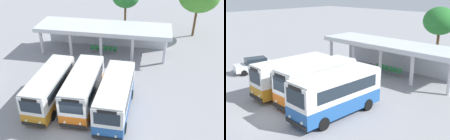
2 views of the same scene
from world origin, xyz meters
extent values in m
plane|color=#939399|center=(0.00, 0.00, 0.00)|extent=(180.00, 180.00, 0.00)
cylinder|color=black|center=(-2.13, 1.68, 0.45)|extent=(0.24, 0.91, 0.90)
cylinder|color=black|center=(-4.13, 1.73, 0.45)|extent=(0.24, 0.91, 0.90)
cylinder|color=black|center=(-2.01, 6.09, 0.45)|extent=(0.24, 0.91, 0.90)
cylinder|color=black|center=(-4.01, 6.14, 0.45)|extent=(0.24, 0.91, 0.90)
cube|color=orange|center=(-3.07, 3.91, 0.87)|extent=(2.29, 7.16, 0.97)
cube|color=silver|center=(-3.07, 3.91, 2.15)|extent=(2.29, 7.16, 1.59)
cube|color=silver|center=(-3.07, 3.91, 3.01)|extent=(2.22, 6.94, 0.12)
cube|color=black|center=(-3.16, 0.33, 0.52)|extent=(2.00, 0.15, 0.28)
cube|color=#1E2833|center=(-3.16, 0.37, 2.20)|extent=(1.73, 0.10, 1.04)
cube|color=black|center=(-3.16, 0.37, 2.83)|extent=(1.26, 0.08, 0.24)
cube|color=#1E2833|center=(-2.03, 3.98, 2.20)|extent=(0.19, 5.68, 0.88)
cube|color=#1E2833|center=(-4.11, 4.04, 2.20)|extent=(0.19, 5.68, 0.88)
sphere|color=#EAEACC|center=(-2.59, 0.32, 0.83)|extent=(0.20, 0.20, 0.20)
sphere|color=#EAEACC|center=(-3.74, 0.35, 0.83)|extent=(0.20, 0.20, 0.20)
cylinder|color=black|center=(0.96, 2.05, 0.45)|extent=(0.23, 0.90, 0.90)
cylinder|color=black|center=(-1.19, 2.03, 0.45)|extent=(0.23, 0.90, 0.90)
cylinder|color=black|center=(0.91, 6.39, 0.45)|extent=(0.23, 0.90, 0.90)
cylinder|color=black|center=(-1.24, 6.36, 0.45)|extent=(0.23, 0.90, 0.90)
cube|color=orange|center=(-0.14, 4.21, 0.89)|extent=(2.33, 7.02, 1.02)
cube|color=silver|center=(-0.14, 4.21, 2.24)|extent=(2.33, 7.02, 1.66)
cube|color=silver|center=(-0.14, 4.21, 3.13)|extent=(2.26, 6.81, 0.12)
cube|color=black|center=(-0.10, 0.68, 0.52)|extent=(2.14, 0.12, 0.28)
cube|color=#1E2833|center=(-0.10, 0.72, 2.29)|extent=(1.85, 0.07, 1.08)
cube|color=black|center=(-0.10, 0.72, 2.95)|extent=(1.35, 0.07, 0.24)
cube|color=#1E2833|center=(0.98, 4.32, 2.29)|extent=(0.10, 5.60, 0.92)
cube|color=#1E2833|center=(-1.25, 4.29, 2.29)|extent=(0.10, 5.60, 0.92)
sphere|color=#EAEACC|center=(0.52, 0.70, 0.83)|extent=(0.20, 0.20, 0.20)
sphere|color=#EAEACC|center=(-0.72, 0.68, 0.83)|extent=(0.20, 0.20, 0.20)
cylinder|color=black|center=(3.89, 1.27, 0.45)|extent=(0.23, 0.90, 0.90)
cylinder|color=black|center=(1.65, 1.29, 0.45)|extent=(0.23, 0.90, 0.90)
cylinder|color=black|center=(3.94, 5.74, 0.45)|extent=(0.23, 0.90, 0.90)
cylinder|color=black|center=(1.70, 5.76, 0.45)|extent=(0.23, 0.90, 0.90)
cube|color=#23569E|center=(2.80, 3.52, 0.92)|extent=(2.42, 7.23, 1.07)
cube|color=silver|center=(2.80, 3.52, 2.26)|extent=(2.42, 7.23, 1.61)
cube|color=silver|center=(2.80, 3.52, 3.12)|extent=(2.34, 7.02, 0.12)
cube|color=black|center=(2.76, -0.12, 0.52)|extent=(2.22, 0.12, 0.28)
cube|color=#1E2833|center=(2.76, -0.07, 2.31)|extent=(1.92, 0.07, 1.04)
cube|color=black|center=(2.76, -0.07, 2.94)|extent=(1.40, 0.06, 0.24)
cube|color=#1E2833|center=(3.96, 3.60, 2.31)|extent=(0.10, 5.77, 0.88)
cube|color=#1E2833|center=(1.64, 3.63, 2.31)|extent=(0.10, 5.77, 0.88)
sphere|color=#EAEACC|center=(3.40, -0.11, 0.83)|extent=(0.20, 0.20, 0.20)
sphere|color=#EAEACC|center=(2.11, -0.10, 0.83)|extent=(0.20, 0.20, 0.20)
cylinder|color=silver|center=(-7.92, 13.13, 1.60)|extent=(0.36, 0.36, 3.20)
cylinder|color=silver|center=(-4.22, 13.13, 1.60)|extent=(0.36, 0.36, 3.20)
cylinder|color=silver|center=(-0.53, 13.13, 1.60)|extent=(0.36, 0.36, 3.20)
cylinder|color=silver|center=(3.17, 13.13, 1.60)|extent=(0.36, 0.36, 3.20)
cylinder|color=silver|center=(6.87, 13.13, 1.60)|extent=(0.36, 0.36, 3.20)
cube|color=silver|center=(-0.53, 16.85, 1.60)|extent=(15.58, 0.20, 3.20)
cube|color=silver|center=(-0.53, 14.89, 3.30)|extent=(16.08, 4.62, 0.20)
cube|color=silver|center=(-0.53, 12.63, 3.06)|extent=(16.08, 0.10, 0.28)
cylinder|color=slate|center=(-1.77, 14.32, 0.22)|extent=(0.03, 0.03, 0.44)
cylinder|color=slate|center=(-2.13, 14.33, 0.22)|extent=(0.03, 0.03, 0.44)
cylinder|color=slate|center=(-1.77, 14.68, 0.22)|extent=(0.03, 0.03, 0.44)
cylinder|color=slate|center=(-2.12, 14.69, 0.22)|extent=(0.03, 0.03, 0.44)
cube|color=#2D8C47|center=(-1.95, 14.50, 0.46)|extent=(0.45, 0.45, 0.04)
cube|color=#2D8C47|center=(-1.94, 14.70, 0.66)|extent=(0.44, 0.05, 0.40)
cylinder|color=slate|center=(-1.21, 14.37, 0.22)|extent=(0.03, 0.03, 0.44)
cylinder|color=slate|center=(-1.56, 14.38, 0.22)|extent=(0.03, 0.03, 0.44)
cylinder|color=slate|center=(-1.20, 14.72, 0.22)|extent=(0.03, 0.03, 0.44)
cylinder|color=slate|center=(-1.55, 14.73, 0.22)|extent=(0.03, 0.03, 0.44)
cube|color=#2D8C47|center=(-1.38, 14.55, 0.46)|extent=(0.45, 0.45, 0.04)
cube|color=#2D8C47|center=(-1.37, 14.75, 0.66)|extent=(0.44, 0.05, 0.40)
cylinder|color=slate|center=(-0.64, 14.32, 0.22)|extent=(0.03, 0.03, 0.44)
cylinder|color=slate|center=(-1.00, 14.33, 0.22)|extent=(0.03, 0.03, 0.44)
cylinder|color=slate|center=(-0.63, 14.68, 0.22)|extent=(0.03, 0.03, 0.44)
cylinder|color=slate|center=(-0.99, 14.68, 0.22)|extent=(0.03, 0.03, 0.44)
cube|color=#2D8C47|center=(-0.81, 14.50, 0.46)|extent=(0.45, 0.45, 0.04)
cube|color=#2D8C47|center=(-0.81, 14.70, 0.66)|extent=(0.44, 0.05, 0.40)
cylinder|color=slate|center=(-0.08, 14.36, 0.22)|extent=(0.03, 0.03, 0.44)
cylinder|color=slate|center=(-0.43, 14.37, 0.22)|extent=(0.03, 0.03, 0.44)
cylinder|color=slate|center=(-0.07, 14.71, 0.22)|extent=(0.03, 0.03, 0.44)
cylinder|color=slate|center=(-0.42, 14.72, 0.22)|extent=(0.03, 0.03, 0.44)
cube|color=#2D8C47|center=(-0.25, 14.54, 0.46)|extent=(0.45, 0.45, 0.04)
cube|color=#2D8C47|center=(-0.24, 14.74, 0.66)|extent=(0.44, 0.05, 0.40)
cylinder|color=slate|center=(0.49, 14.30, 0.22)|extent=(0.03, 0.03, 0.44)
cylinder|color=slate|center=(0.14, 14.31, 0.22)|extent=(0.03, 0.03, 0.44)
cylinder|color=slate|center=(0.50, 14.65, 0.22)|extent=(0.03, 0.03, 0.44)
cylinder|color=slate|center=(0.15, 14.66, 0.22)|extent=(0.03, 0.03, 0.44)
cube|color=#2D8C47|center=(0.32, 14.48, 0.46)|extent=(0.45, 0.45, 0.04)
cube|color=#2D8C47|center=(0.32, 14.68, 0.66)|extent=(0.44, 0.05, 0.40)
cylinder|color=slate|center=(1.05, 14.34, 0.22)|extent=(0.03, 0.03, 0.44)
cylinder|color=slate|center=(0.70, 14.35, 0.22)|extent=(0.03, 0.03, 0.44)
cylinder|color=slate|center=(1.06, 14.69, 0.22)|extent=(0.03, 0.03, 0.44)
cylinder|color=slate|center=(0.71, 14.70, 0.22)|extent=(0.03, 0.03, 0.44)
cube|color=#2D8C47|center=(0.88, 14.52, 0.46)|extent=(0.45, 0.45, 0.04)
cube|color=#2D8C47|center=(0.89, 14.72, 0.66)|extent=(0.44, 0.05, 0.40)
cylinder|color=brown|center=(1.16, 22.12, 1.89)|extent=(0.32, 0.32, 3.77)
cylinder|color=brown|center=(10.96, 22.17, 1.86)|extent=(0.32, 0.32, 3.73)
camera|label=1|loc=(5.45, -13.26, 14.23)|focal=40.69mm
camera|label=2|loc=(16.28, -9.67, 8.98)|focal=44.94mm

